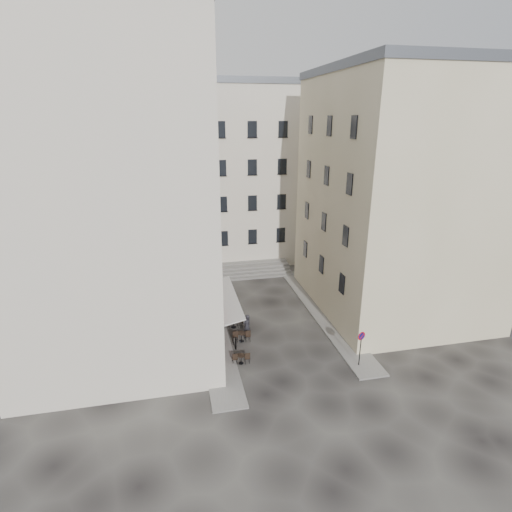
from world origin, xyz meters
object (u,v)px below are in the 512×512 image
object	(u,v)px
no_parking_sign	(361,342)
bistro_table_b	(241,336)
pedestrian	(247,326)
bistro_table_a	(241,358)

from	to	relation	value
no_parking_sign	bistro_table_b	distance (m)	8.29
no_parking_sign	pedestrian	world-z (taller)	no_parking_sign
bistro_table_a	bistro_table_b	bearing A→B (deg)	79.44
no_parking_sign	bistro_table_b	size ratio (longest dim) A/B	1.98
no_parking_sign	pedestrian	size ratio (longest dim) A/B	1.38
bistro_table_a	bistro_table_b	size ratio (longest dim) A/B	0.90
no_parking_sign	bistro_table_a	size ratio (longest dim) A/B	2.21
no_parking_sign	pedestrian	distance (m)	8.13
bistro_table_b	bistro_table_a	bearing A→B (deg)	-100.56
no_parking_sign	pedestrian	xyz separation A→B (m)	(-6.32, 5.03, -0.87)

